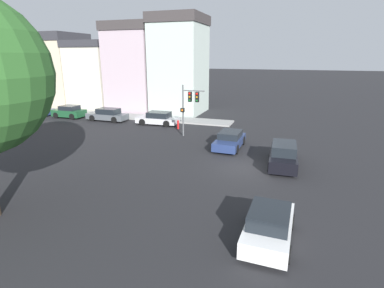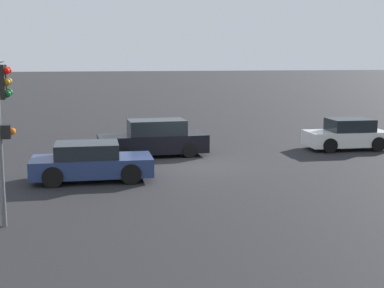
{
  "view_description": "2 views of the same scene",
  "coord_description": "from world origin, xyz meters",
  "px_view_note": "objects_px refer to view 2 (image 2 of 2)",
  "views": [
    {
      "loc": [
        -19.13,
        -2.67,
        7.29
      ],
      "look_at": [
        0.8,
        4.11,
        1.04
      ],
      "focal_mm": 28.0,
      "sensor_mm": 36.0,
      "label": 1
    },
    {
      "loc": [
        4.34,
        20.99,
        4.35
      ],
      "look_at": [
        1.05,
        5.21,
        1.73
      ],
      "focal_mm": 50.0,
      "sensor_mm": 36.0,
      "label": 2
    }
  ],
  "objects_px": {
    "traffic_signal": "(1,99)",
    "crossing_car_0": "(347,135)",
    "crossing_car_1": "(154,139)",
    "crossing_car_2": "(91,162)"
  },
  "relations": [
    {
      "from": "crossing_car_0",
      "to": "traffic_signal",
      "type": "bearing_deg",
      "value": 32.33
    },
    {
      "from": "traffic_signal",
      "to": "crossing_car_0",
      "type": "relative_size",
      "value": 1.22
    },
    {
      "from": "traffic_signal",
      "to": "crossing_car_0",
      "type": "height_order",
      "value": "traffic_signal"
    },
    {
      "from": "crossing_car_0",
      "to": "crossing_car_1",
      "type": "height_order",
      "value": "crossing_car_1"
    },
    {
      "from": "traffic_signal",
      "to": "crossing_car_2",
      "type": "height_order",
      "value": "traffic_signal"
    },
    {
      "from": "crossing_car_1",
      "to": "crossing_car_2",
      "type": "height_order",
      "value": "crossing_car_1"
    },
    {
      "from": "traffic_signal",
      "to": "crossing_car_2",
      "type": "distance_m",
      "value": 5.52
    },
    {
      "from": "traffic_signal",
      "to": "crossing_car_0",
      "type": "distance_m",
      "value": 16.91
    },
    {
      "from": "crossing_car_1",
      "to": "traffic_signal",
      "type": "bearing_deg",
      "value": 56.94
    },
    {
      "from": "traffic_signal",
      "to": "crossing_car_1",
      "type": "distance_m",
      "value": 10.33
    }
  ]
}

